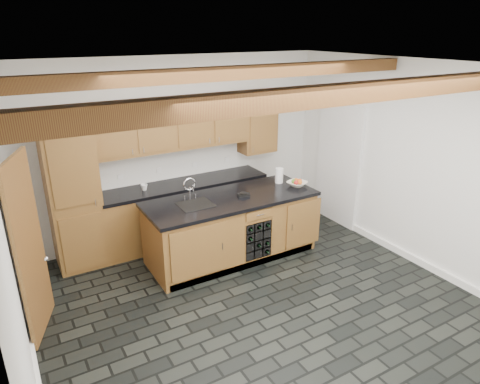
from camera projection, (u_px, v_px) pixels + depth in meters
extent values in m
plane|color=black|center=(262.00, 308.00, 5.16)|extent=(5.00, 5.00, 0.00)
plane|color=white|center=(177.00, 148.00, 6.68)|extent=(5.00, 0.00, 5.00)
plane|color=white|center=(9.00, 258.00, 3.49)|extent=(0.00, 5.00, 5.00)
plane|color=white|center=(418.00, 166.00, 5.84)|extent=(0.00, 5.00, 5.00)
plane|color=white|center=(268.00, 67.00, 4.16)|extent=(5.00, 5.00, 0.00)
cube|color=brown|center=(356.00, 93.00, 3.23)|extent=(4.90, 0.15, 0.15)
cube|color=brown|center=(237.00, 73.00, 4.68)|extent=(4.90, 0.15, 0.15)
cube|color=white|center=(403.00, 253.00, 6.31)|extent=(0.04, 5.00, 0.10)
cube|color=white|center=(11.00, 237.00, 4.68)|extent=(0.06, 0.94, 2.04)
cube|color=olive|center=(29.00, 248.00, 4.48)|extent=(0.31, 0.77, 2.00)
cube|color=white|center=(338.00, 164.00, 7.17)|extent=(0.06, 0.98, 2.04)
cube|color=black|center=(339.00, 165.00, 7.19)|extent=(0.02, 0.86, 1.96)
cube|color=olive|center=(73.00, 195.00, 5.79)|extent=(0.65, 0.60, 2.10)
cube|color=olive|center=(186.00, 212.00, 6.77)|extent=(2.60, 0.60, 0.88)
cube|color=black|center=(184.00, 184.00, 6.60)|extent=(2.64, 0.62, 0.05)
cube|color=white|center=(176.00, 162.00, 6.73)|extent=(2.60, 0.02, 0.52)
cube|color=olive|center=(172.00, 124.00, 6.33)|extent=(2.40, 0.35, 0.75)
cube|color=olive|center=(257.00, 122.00, 7.08)|extent=(0.60, 0.35, 1.00)
cube|color=olive|center=(231.00, 229.00, 6.20)|extent=(2.40, 0.90, 0.88)
cube|color=black|center=(231.00, 199.00, 6.03)|extent=(2.46, 0.96, 0.05)
cube|color=olive|center=(200.00, 252.00, 5.47)|extent=(0.80, 0.02, 0.70)
cube|color=olive|center=(303.00, 224.00, 6.26)|extent=(0.60, 0.02, 0.70)
cube|color=black|center=(253.00, 237.00, 6.04)|extent=(0.42, 0.30, 0.56)
cylinder|color=black|center=(246.00, 236.00, 5.92)|extent=(0.07, 0.26, 0.07)
cylinder|color=black|center=(255.00, 242.00, 6.04)|extent=(0.07, 0.26, 0.07)
cylinder|color=black|center=(246.00, 226.00, 5.87)|extent=(0.07, 0.26, 0.07)
cylinder|color=black|center=(263.00, 248.00, 6.15)|extent=(0.07, 0.26, 0.07)
cylinder|color=black|center=(255.00, 224.00, 5.94)|extent=(0.07, 0.26, 0.07)
cylinder|color=black|center=(263.00, 222.00, 6.00)|extent=(0.07, 0.26, 0.07)
cylinder|color=black|center=(263.00, 240.00, 6.10)|extent=(0.07, 0.26, 0.07)
cube|color=black|center=(196.00, 205.00, 5.76)|extent=(0.45, 0.40, 0.02)
cylinder|color=silver|center=(190.00, 194.00, 5.87)|extent=(0.02, 0.02, 0.20)
torus|color=silver|center=(189.00, 184.00, 5.82)|extent=(0.18, 0.02, 0.18)
cylinder|color=silver|center=(185.00, 199.00, 5.85)|extent=(0.02, 0.02, 0.08)
cylinder|color=silver|center=(195.00, 197.00, 5.93)|extent=(0.02, 0.02, 0.08)
cube|color=black|center=(244.00, 195.00, 6.05)|extent=(0.19, 0.14, 0.04)
cylinder|color=black|center=(244.00, 193.00, 6.04)|extent=(0.11, 0.11, 0.01)
imported|color=silver|center=(297.00, 184.00, 6.43)|extent=(0.36, 0.36, 0.07)
sphere|color=#CE431B|center=(300.00, 181.00, 6.44)|extent=(0.07, 0.07, 0.07)
sphere|color=#CF5E12|center=(296.00, 180.00, 6.47)|extent=(0.07, 0.07, 0.07)
sphere|color=#427B21|center=(294.00, 181.00, 6.43)|extent=(0.07, 0.07, 0.07)
sphere|color=red|center=(296.00, 183.00, 6.38)|extent=(0.07, 0.07, 0.07)
sphere|color=orange|center=(300.00, 182.00, 6.39)|extent=(0.07, 0.07, 0.07)
cylinder|color=white|center=(279.00, 175.00, 6.55)|extent=(0.12, 0.12, 0.23)
imported|color=white|center=(144.00, 187.00, 6.26)|extent=(0.10, 0.10, 0.09)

